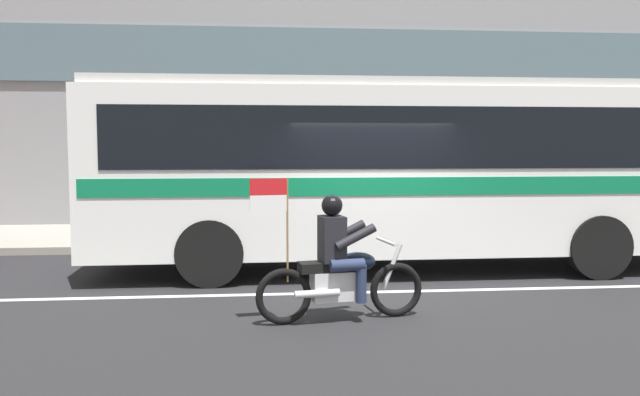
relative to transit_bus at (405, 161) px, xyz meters
name	(u,v)px	position (x,y,z in m)	size (l,w,h in m)	color
ground_plane	(372,283)	(-0.79, -1.19, -1.88)	(60.00, 60.00, 0.00)	black
sidewalk_curb	(334,234)	(-0.79, 3.91, -1.81)	(28.00, 3.80, 0.15)	gray
lane_center_stripe	(379,292)	(-0.79, -1.79, -1.88)	(26.60, 0.14, 0.01)	silver
transit_bus	(405,161)	(0.00, 0.00, 0.00)	(10.66, 2.67, 3.22)	white
motorcycle_with_rider	(339,267)	(-1.56, -3.27, -1.22)	(2.17, 0.72, 1.78)	black
fire_hydrant	(351,222)	(-0.58, 2.56, -1.36)	(0.22, 0.30, 0.75)	red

